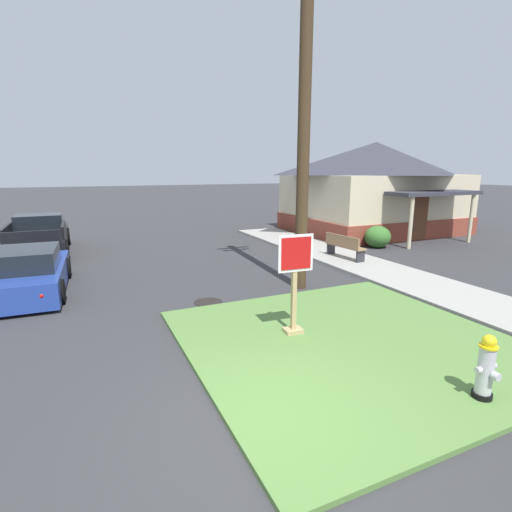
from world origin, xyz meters
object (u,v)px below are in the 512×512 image
(stop_sign, at_px, (294,287))
(street_bench, at_px, (344,245))
(manhole_cover, at_px, (208,302))
(fire_hydrant, at_px, (486,368))
(parked_sedan_blue, at_px, (29,274))
(pickup_truck_black, at_px, (39,238))
(utility_pole, at_px, (305,80))

(stop_sign, distance_m, street_bench, 6.96)
(manhole_cover, bearing_deg, stop_sign, -70.49)
(fire_hydrant, height_order, stop_sign, stop_sign)
(parked_sedan_blue, relative_size, pickup_truck_black, 0.78)
(stop_sign, height_order, pickup_truck_black, stop_sign)
(pickup_truck_black, height_order, street_bench, pickup_truck_black)
(manhole_cover, height_order, street_bench, street_bench)
(manhole_cover, distance_m, parked_sedan_blue, 4.96)
(stop_sign, relative_size, utility_pole, 0.19)
(stop_sign, relative_size, pickup_truck_black, 0.37)
(street_bench, relative_size, utility_pole, 0.16)
(parked_sedan_blue, xyz_separation_m, pickup_truck_black, (-0.15, 5.72, 0.08))
(manhole_cover, relative_size, utility_pole, 0.07)
(manhole_cover, height_order, pickup_truck_black, pickup_truck_black)
(fire_hydrant, height_order, manhole_cover, fire_hydrant)
(fire_hydrant, distance_m, stop_sign, 3.40)
(parked_sedan_blue, bearing_deg, utility_pole, -20.48)
(manhole_cover, bearing_deg, parked_sedan_blue, 146.82)
(stop_sign, relative_size, manhole_cover, 2.85)
(fire_hydrant, relative_size, manhole_cover, 1.37)
(fire_hydrant, bearing_deg, street_bench, 65.87)
(street_bench, bearing_deg, utility_pole, -145.53)
(parked_sedan_blue, height_order, street_bench, parked_sedan_blue)
(stop_sign, xyz_separation_m, manhole_cover, (-0.94, 2.66, -1.03))
(manhole_cover, xyz_separation_m, pickup_truck_black, (-4.28, 8.41, 0.61))
(utility_pole, bearing_deg, parked_sedan_blue, 159.52)
(pickup_truck_black, bearing_deg, manhole_cover, -63.06)
(fire_hydrant, relative_size, street_bench, 0.55)
(stop_sign, height_order, utility_pole, utility_pole)
(stop_sign, distance_m, parked_sedan_blue, 7.39)
(manhole_cover, xyz_separation_m, utility_pole, (2.76, 0.13, 5.46))
(parked_sedan_blue, bearing_deg, fire_hydrant, -52.86)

